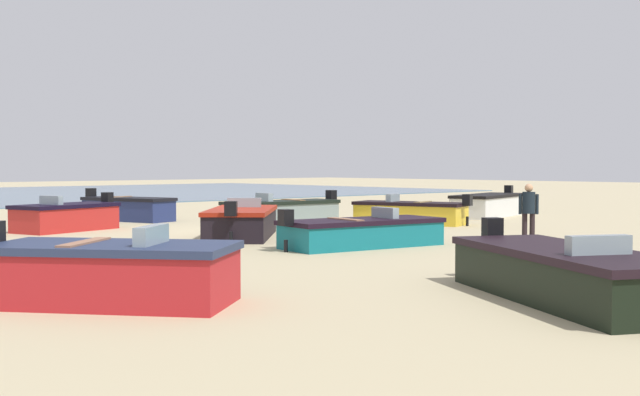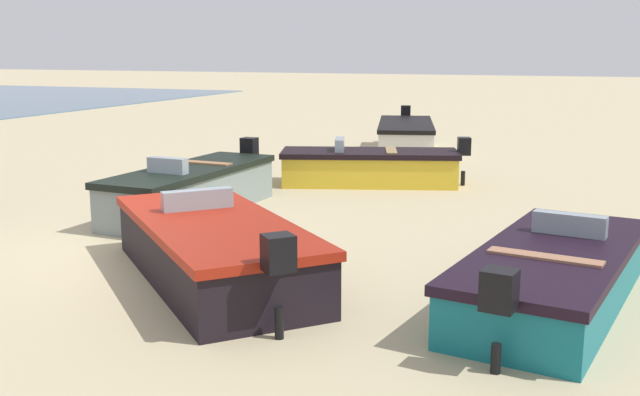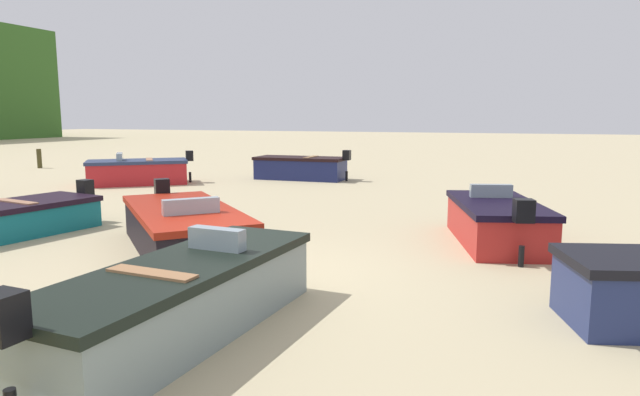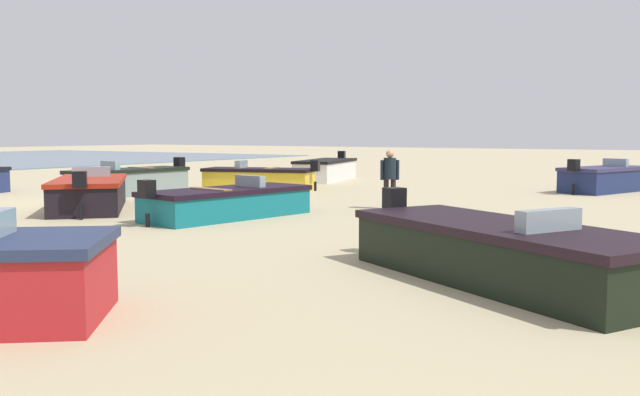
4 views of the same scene
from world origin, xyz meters
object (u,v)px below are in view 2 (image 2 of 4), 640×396
at_px(boat_teal_3, 553,275).
at_px(boat_yellow_6, 370,167).
at_px(boat_black_7, 214,249).
at_px(boat_grey_10, 192,190).
at_px(boat_white_5, 406,137).

bearing_deg(boat_teal_3, boat_yellow_6, 131.78).
bearing_deg(boat_black_7, boat_grey_10, 78.26).
distance_m(boat_yellow_6, boat_black_7, 7.74).
xyz_separation_m(boat_white_5, boat_black_7, (13.31, 0.74, -0.03)).
bearing_deg(boat_grey_10, boat_black_7, 127.64).
height_order(boat_white_5, boat_grey_10, boat_white_5).
relative_size(boat_white_5, boat_black_7, 1.14).
distance_m(boat_white_5, boat_black_7, 13.33).
distance_m(boat_white_5, boat_grey_10, 9.86).
bearing_deg(boat_yellow_6, boat_grey_10, 133.64).
bearing_deg(boat_black_7, boat_yellow_6, 45.22).
bearing_deg(boat_grey_10, boat_white_5, -96.57).
distance_m(boat_teal_3, boat_yellow_6, 8.47).
relative_size(boat_teal_3, boat_grey_10, 1.03).
distance_m(boat_teal_3, boat_black_7, 4.40).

